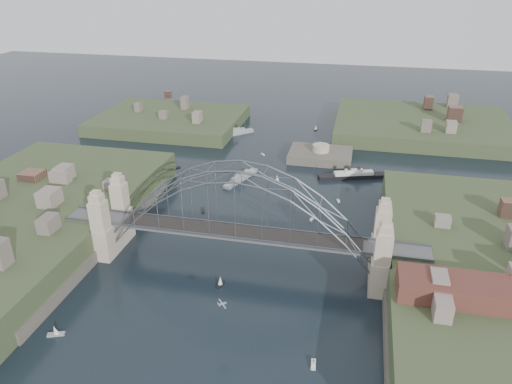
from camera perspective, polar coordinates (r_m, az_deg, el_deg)
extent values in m
plane|color=black|center=(113.74, -1.99, -8.40)|extent=(500.00, 500.00, 0.00)
cube|color=#505052|center=(109.47, -2.05, -4.92)|extent=(84.00, 6.00, 0.70)
cube|color=#4C5257|center=(106.71, -2.46, -5.47)|extent=(84.00, 0.25, 0.50)
cube|color=#4C5257|center=(111.71, -1.67, -3.92)|extent=(84.00, 0.25, 0.50)
cube|color=black|center=(109.20, -2.06, -4.67)|extent=(55.20, 5.20, 0.35)
cube|color=tan|center=(116.30, -17.94, -3.84)|extent=(3.40, 3.40, 17.70)
cube|color=tan|center=(123.89, -15.73, -1.65)|extent=(3.40, 3.40, 17.70)
cube|color=tan|center=(102.31, 14.72, -7.69)|extent=(3.40, 3.40, 17.70)
cube|color=tan|center=(110.86, 14.65, -4.90)|extent=(3.40, 3.40, 17.70)
cube|color=tan|center=(122.34, -16.51, -4.71)|extent=(4.08, 13.80, 8.00)
cube|color=tan|center=(109.13, 14.40, -8.41)|extent=(4.08, 13.80, 8.00)
cube|color=#354325|center=(137.36, -26.21, -3.91)|extent=(50.00, 90.00, 12.00)
cube|color=#4C483D|center=(125.68, -17.96, -5.65)|extent=(6.00, 70.00, 4.00)
cube|color=#354325|center=(115.05, 27.74, -10.13)|extent=(50.00, 90.00, 12.00)
cube|color=#4C483D|center=(111.13, 16.31, -9.86)|extent=(6.00, 70.00, 4.00)
cube|color=#354325|center=(211.93, -10.15, 7.88)|extent=(60.00, 45.00, 9.00)
cube|color=#354325|center=(212.30, 19.05, 6.97)|extent=(70.00, 55.00, 9.50)
cube|color=#4C483D|center=(173.85, 7.62, 3.74)|extent=(22.00, 16.00, 7.00)
cylinder|color=tan|center=(172.18, 7.71, 5.19)|extent=(6.00, 6.00, 2.40)
cube|color=#592D26|center=(95.97, 22.44, -10.58)|extent=(20.00, 8.00, 4.00)
cube|color=#505052|center=(90.31, 19.37, -20.37)|extent=(4.00, 22.00, 1.40)
cube|color=#989FA0|center=(155.20, -1.80, 1.56)|extent=(7.72, 16.74, 1.51)
cube|color=#989FA0|center=(154.74, -1.81, 1.94)|extent=(4.67, 9.35, 1.13)
cube|color=#989FA0|center=(154.41, -1.81, 2.23)|extent=(2.57, 4.41, 0.75)
cylinder|color=black|center=(153.24, -2.06, 2.30)|extent=(0.81, 0.81, 1.51)
cylinder|color=black|center=(155.06, -1.58, 2.60)|extent=(0.81, 0.81, 1.51)
cylinder|color=#4C5257|center=(150.37, -2.88, 1.74)|extent=(0.15, 0.15, 3.76)
cylinder|color=#4C5257|center=(158.14, -0.80, 3.01)|extent=(0.15, 0.15, 3.76)
cube|color=#989FA0|center=(197.25, -2.56, 6.90)|extent=(13.60, 13.42, 1.68)
cube|color=#989FA0|center=(196.85, -2.56, 7.25)|extent=(7.80, 7.71, 1.26)
cube|color=#989FA0|center=(196.56, -2.57, 7.51)|extent=(3.89, 3.85, 0.84)
cylinder|color=black|center=(195.78, -2.87, 7.65)|extent=(0.83, 0.83, 1.68)
cylinder|color=black|center=(196.88, -2.27, 7.77)|extent=(0.83, 0.83, 1.68)
cylinder|color=#4C5257|center=(194.10, -3.87, 7.40)|extent=(0.17, 0.17, 4.20)
cylinder|color=#4C5257|center=(198.79, -1.30, 7.90)|extent=(0.17, 0.17, 4.20)
cube|color=black|center=(159.71, 11.48, 1.77)|extent=(22.99, 10.13, 1.68)
cube|color=white|center=(159.21, 11.52, 2.18)|extent=(12.84, 6.17, 1.26)
cube|color=white|center=(158.85, 11.55, 2.50)|extent=(6.04, 3.43, 0.84)
cylinder|color=black|center=(158.11, 11.01, 2.72)|extent=(1.14, 1.14, 1.68)
cylinder|color=black|center=(159.03, 12.13, 2.76)|extent=(1.14, 1.14, 1.68)
cylinder|color=#4C5257|center=(156.81, 9.13, 2.60)|extent=(0.17, 0.17, 4.21)
cylinder|color=#4C5257|center=(160.76, 13.94, 2.74)|extent=(0.17, 0.17, 4.21)
cube|color=#A2A4A9|center=(89.04, -4.02, -13.11)|extent=(1.33, 1.16, 0.26)
cube|color=#A2A4A9|center=(89.01, -4.02, -13.09)|extent=(2.10, 2.48, 0.06)
cube|color=#A2A4A9|center=(88.73, -4.48, -13.17)|extent=(0.71, 0.82, 0.33)
cube|color=white|center=(136.95, -6.30, -2.16)|extent=(1.77, 2.85, 0.45)
cube|color=white|center=(132.00, 6.63, -3.31)|extent=(1.37, 1.97, 0.45)
cube|color=white|center=(131.81, 6.64, -3.15)|extent=(0.96, 1.25, 0.40)
cylinder|color=black|center=(131.59, 6.65, -2.98)|extent=(0.16, 0.16, 0.70)
cube|color=white|center=(106.89, -4.25, -10.88)|extent=(1.27, 2.76, 0.45)
cylinder|color=#4C5257|center=(106.27, -4.26, -10.42)|extent=(0.08, 0.08, 2.20)
cone|color=silver|center=(106.27, -4.26, -10.42)|extent=(1.18, 1.38, 1.92)
cube|color=white|center=(143.06, 9.74, -1.11)|extent=(1.30, 2.22, 0.45)
cube|color=white|center=(142.89, 9.75, -0.97)|extent=(0.94, 1.38, 0.40)
cylinder|color=black|center=(142.69, 9.76, -0.81)|extent=(0.16, 0.16, 0.70)
cube|color=white|center=(166.46, -9.57, 2.83)|extent=(3.32, 3.63, 0.45)
cube|color=white|center=(154.83, 2.52, 1.39)|extent=(1.40, 1.14, 0.45)
cylinder|color=#4C5257|center=(154.40, 2.52, 1.75)|extent=(0.08, 0.08, 2.20)
cone|color=silver|center=(154.40, 2.52, 1.75)|extent=(1.59, 1.52, 1.92)
cube|color=white|center=(89.65, 6.82, -19.66)|extent=(1.02, 2.53, 0.45)
cube|color=white|center=(89.36, 6.84, -19.48)|extent=(0.81, 1.54, 0.40)
cylinder|color=black|center=(89.05, 6.85, -19.27)|extent=(0.16, 0.16, 0.70)
cube|color=white|center=(175.94, 0.82, 4.47)|extent=(1.74, 1.90, 0.45)
cube|color=white|center=(122.21, 14.11, -6.53)|extent=(0.81, 2.25, 0.45)
cube|color=white|center=(101.78, -22.63, -15.33)|extent=(3.35, 2.10, 0.45)
cylinder|color=#4C5257|center=(101.13, -22.74, -14.88)|extent=(0.08, 0.08, 2.20)
cone|color=silver|center=(101.13, -22.74, -14.88)|extent=(1.51, 1.37, 1.92)
cube|color=white|center=(204.45, 7.11, 7.33)|extent=(1.17, 2.10, 0.45)
cylinder|color=#4C5257|center=(204.13, 7.12, 7.61)|extent=(0.08, 0.08, 2.20)
cone|color=silver|center=(204.13, 7.12, 7.61)|extent=(1.29, 1.46, 1.92)
cube|color=white|center=(155.15, -13.70, 0.70)|extent=(2.36, 1.37, 0.45)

